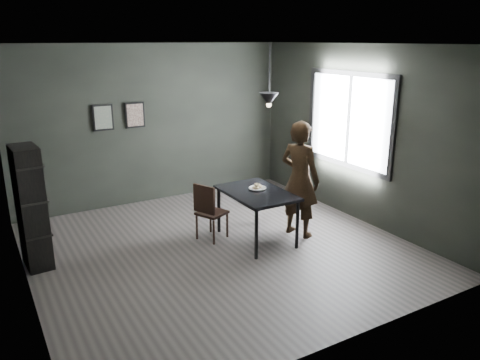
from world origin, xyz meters
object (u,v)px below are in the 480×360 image
white_plate (257,189)px  wood_chair (208,208)px  shelf_unit (31,208)px  cafe_table (257,197)px  woman (300,179)px  pendant_lamp (269,99)px

white_plate → wood_chair: 0.77m
wood_chair → shelf_unit: (-2.31, 0.41, 0.31)m
cafe_table → wood_chair: bearing=150.6°
woman → wood_chair: size_ratio=2.01×
shelf_unit → pendant_lamp: 3.47m
woman → wood_chair: bearing=48.3°
shelf_unit → cafe_table: bearing=-18.6°
cafe_table → pendant_lamp: size_ratio=1.39×
woman → pendant_lamp: 1.27m
wood_chair → pendant_lamp: pendant_lamp is taller
woman → shelf_unit: bearing=55.2°
woman → shelf_unit: (-3.58, 0.90, -0.07)m
wood_chair → shelf_unit: 2.36m
white_plate → cafe_table: bearing=-126.3°
cafe_table → white_plate: (0.08, 0.10, 0.08)m
cafe_table → pendant_lamp: bearing=21.8°
shelf_unit → white_plate: bearing=-16.4°
wood_chair → pendant_lamp: (0.86, -0.24, 1.56)m
white_plate → wood_chair: wood_chair is taller
woman → pendant_lamp: pendant_lamp is taller
wood_chair → shelf_unit: bearing=145.7°
white_plate → pendant_lamp: pendant_lamp is taller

